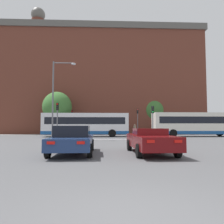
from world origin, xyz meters
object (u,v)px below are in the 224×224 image
object	(u,v)px
street_lamp_junction	(57,92)
pedestrian_waiting	(55,128)
bus_crossing_lead	(86,124)
traffic_light_far_right	(138,117)
car_roadster_right	(150,140)
traffic_light_near_right	(153,117)
traffic_light_near_left	(57,115)
pedestrian_walking_east	(164,128)
car_saloon_left	(73,139)
traffic_light_far_left	(72,118)
pedestrian_walking_west	(135,128)
bus_crossing_trailing	(197,124)

from	to	relation	value
street_lamp_junction	pedestrian_waiting	bearing A→B (deg)	102.75
bus_crossing_lead	pedestrian_waiting	distance (m)	8.54
traffic_light_far_right	pedestrian_waiting	world-z (taller)	traffic_light_far_right
bus_crossing_lead	street_lamp_junction	world-z (taller)	street_lamp_junction
car_roadster_right	traffic_light_near_right	size ratio (longest dim) A/B	1.35
traffic_light_near_left	pedestrian_waiting	xyz separation A→B (m)	(-2.82, 11.92, -1.58)
traffic_light_near_right	pedestrian_walking_east	bearing A→B (deg)	68.85
car_saloon_left	traffic_light_near_left	bearing A→B (deg)	104.00
car_roadster_right	traffic_light_near_left	bearing A→B (deg)	118.97
pedestrian_walking_east	traffic_light_far_left	bearing A→B (deg)	136.24
street_lamp_junction	pedestrian_waiting	distance (m)	13.93
car_roadster_right	pedestrian_walking_west	size ratio (longest dim) A/B	2.77
bus_crossing_lead	traffic_light_near_right	xyz separation A→B (m)	(7.85, -5.41, 0.81)
car_saloon_left	traffic_light_near_right	distance (m)	14.67
pedestrian_walking_east	bus_crossing_lead	bearing A→B (deg)	161.05
bus_crossing_trailing	pedestrian_walking_east	world-z (taller)	bus_crossing_trailing
traffic_light_near_left	pedestrian_walking_west	distance (m)	16.34
bus_crossing_trailing	pedestrian_waiting	world-z (taller)	bus_crossing_trailing
traffic_light_far_left	traffic_light_near_left	xyz separation A→B (m)	(-0.05, -11.18, 0.02)
traffic_light_far_right	traffic_light_near_left	size ratio (longest dim) A/B	1.09
bus_crossing_trailing	pedestrian_walking_east	xyz separation A→B (m)	(-2.76, 6.61, -0.67)
pedestrian_walking_west	street_lamp_junction	bearing A→B (deg)	123.58
traffic_light_near_right	street_lamp_junction	size ratio (longest dim) A/B	0.44
car_saloon_left	bus_crossing_trailing	distance (m)	23.06
car_roadster_right	traffic_light_near_left	size ratio (longest dim) A/B	1.24
car_saloon_left	traffic_light_far_right	xyz separation A→B (m)	(7.31, 24.45, 2.16)
pedestrian_walking_east	pedestrian_walking_west	world-z (taller)	pedestrian_walking_east
traffic_light_far_left	pedestrian_waiting	size ratio (longest dim) A/B	2.12
bus_crossing_trailing	car_saloon_left	bearing A→B (deg)	-38.84
car_saloon_left	traffic_light_far_left	distance (m)	24.20
bus_crossing_lead	pedestrian_walking_east	distance (m)	14.01
car_saloon_left	traffic_light_near_left	world-z (taller)	traffic_light_near_left
bus_crossing_lead	pedestrian_walking_west	bearing A→B (deg)	132.81
car_saloon_left	car_roadster_right	size ratio (longest dim) A/B	0.99
car_roadster_right	bus_crossing_lead	distance (m)	18.87
traffic_light_near_right	pedestrian_walking_east	distance (m)	12.78
traffic_light_far_right	pedestrian_walking_west	distance (m)	2.03
traffic_light_near_right	traffic_light_far_right	bearing A→B (deg)	89.04
bus_crossing_trailing	car_roadster_right	bearing A→B (deg)	-30.07
traffic_light_far_right	car_roadster_right	bearing A→B (deg)	-97.69
traffic_light_far_left	traffic_light_near_right	bearing A→B (deg)	-46.78
car_saloon_left	traffic_light_near_right	bearing A→B (deg)	59.62
car_roadster_right	traffic_light_near_left	world-z (taller)	traffic_light_near_left
pedestrian_waiting	traffic_light_far_left	bearing A→B (deg)	-102.57
traffic_light_near_right	pedestrian_walking_west	size ratio (longest dim) A/B	2.06
car_roadster_right	traffic_light_near_left	xyz separation A→B (m)	(-7.43, 12.82, 2.00)
traffic_light_near_right	pedestrian_walking_east	world-z (taller)	traffic_light_near_right
traffic_light_far_left	street_lamp_junction	bearing A→B (deg)	-89.62
pedestrian_walking_west	pedestrian_walking_east	bearing A→B (deg)	-117.58
car_saloon_left	pedestrian_walking_west	world-z (taller)	pedestrian_walking_west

